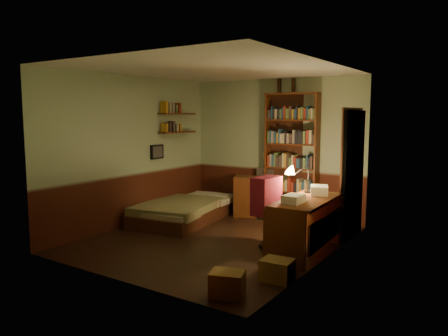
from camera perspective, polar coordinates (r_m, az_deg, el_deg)
The scene contains 24 objects.
floor at distance 6.88m, azimuth -1.16°, elevation -9.43°, with size 3.50×4.00×0.02m, color black.
ceiling at distance 6.63m, azimuth -1.22°, elevation 12.83°, with size 3.50×4.00×0.02m, color silver.
wall_back at distance 8.35m, azimuth 6.68°, elevation 2.59°, with size 3.50×0.02×2.60m, color #A2B991.
wall_left at distance 7.76m, azimuth -11.95°, elevation 2.15°, with size 0.02×4.00×2.60m, color #A2B991.
wall_right at distance 5.82m, azimuth 13.22°, elevation 0.54°, with size 0.02×4.00×2.60m, color #A2B991.
wall_front at distance 5.12m, azimuth -14.11°, elevation -0.34°, with size 3.50×0.02×2.60m, color #A2B991.
doorway at distance 7.09m, azimuth 16.51°, elevation -0.87°, with size 0.06×0.90×2.00m, color black.
door_trim at distance 7.10m, azimuth 16.24°, elevation -0.85°, with size 0.02×0.98×2.08m, color #3B1D11.
bed at distance 8.08m, azimuth -5.09°, elevation -4.63°, with size 1.12×2.10×0.62m, color olive.
dresser at distance 8.37m, azimuth 4.39°, elevation -3.71°, with size 0.86×0.43×0.77m, color #522710.
mini_stereo at distance 8.36m, azimuth 5.41°, elevation -0.58°, with size 0.27×0.21×0.14m, color #B2B2B7.
bookshelf at distance 8.04m, azimuth 8.82°, elevation 1.39°, with size 1.00×0.31×2.32m, color #522710.
bottle_left at distance 8.26m, azimuth 7.22°, elevation 10.56°, with size 0.07×0.07×0.27m, color black.
bottle_right at distance 8.14m, azimuth 9.06°, elevation 10.55°, with size 0.07×0.07×0.26m, color black.
desk at distance 6.23m, azimuth 10.69°, elevation -7.50°, with size 0.60×1.45×0.78m, color #522710.
paper_stack at distance 6.50m, azimuth 12.33°, elevation -2.85°, with size 0.24×0.33×0.13m, color silver.
desk_lamp at distance 6.61m, azimuth 10.97°, elevation -0.61°, with size 0.18×0.18×0.60m, color black.
office_chair at distance 6.39m, azimuth 7.03°, elevation -5.72°, with size 0.53×0.47×1.07m, color #2D5338.
red_jacket at distance 6.46m, azimuth 5.35°, elevation 1.76°, with size 0.26×0.47×0.56m, color #A61F39.
wall_shelf_lower at distance 8.47m, azimuth -6.11°, elevation 4.69°, with size 0.20×0.90×0.03m, color #522710.
wall_shelf_upper at distance 8.47m, azimuth -6.14°, elevation 7.05°, with size 0.20×0.90×0.03m, color #522710.
framed_picture at distance 8.17m, azimuth -8.75°, elevation 2.10°, with size 0.04×0.32×0.26m, color black.
cardboard_box_a at distance 4.83m, azimuth 0.44°, elevation -14.89°, with size 0.36×0.29×0.27m, color olive.
cardboard_box_b at distance 5.28m, azimuth 6.97°, elevation -13.09°, with size 0.36×0.30×0.25m, color olive.
Camera 1 is at (3.75, -5.43, 1.93)m, focal length 35.00 mm.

